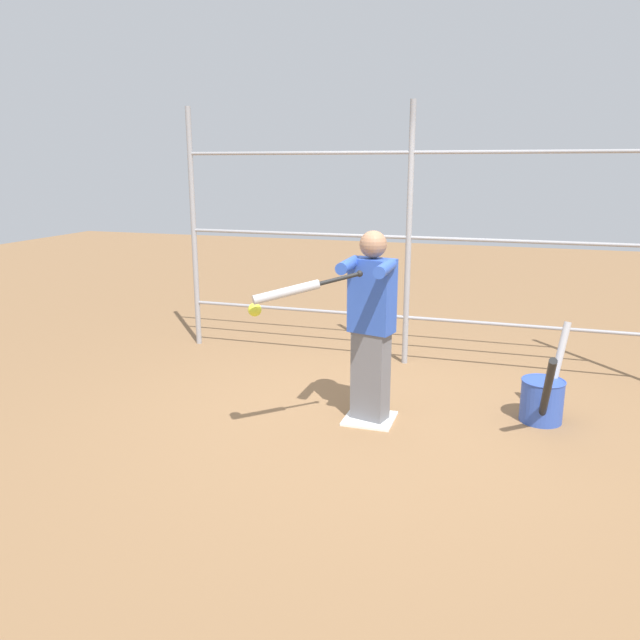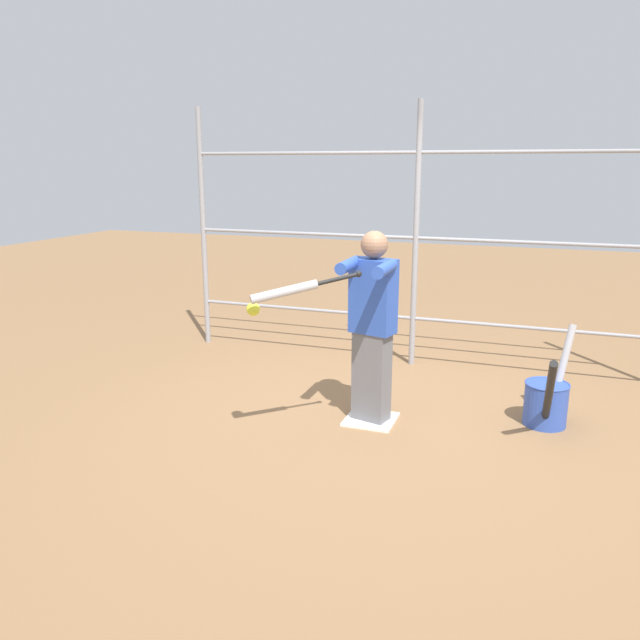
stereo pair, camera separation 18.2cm
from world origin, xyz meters
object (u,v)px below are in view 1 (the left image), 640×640
(batter, at_px, (371,321))
(bat_bucket, at_px, (543,398))
(baseball_bat_swinging, at_px, (296,290))
(softball_in_flight, at_px, (255,310))

(batter, relative_size, bat_bucket, 1.70)
(baseball_bat_swinging, bearing_deg, bat_bucket, -147.47)
(baseball_bat_swinging, height_order, softball_in_flight, baseball_bat_swinging)
(softball_in_flight, relative_size, bat_bucket, 0.10)
(softball_in_flight, height_order, bat_bucket, softball_in_flight)
(baseball_bat_swinging, bearing_deg, softball_in_flight, 13.44)
(baseball_bat_swinging, xyz_separation_m, softball_in_flight, (0.28, 0.07, -0.15))
(baseball_bat_swinging, relative_size, bat_bucket, 0.73)
(batter, relative_size, softball_in_flight, 16.21)
(baseball_bat_swinging, xyz_separation_m, bat_bucket, (-1.72, -1.10, -1.00))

